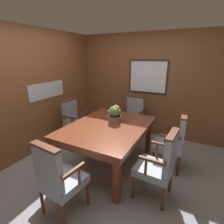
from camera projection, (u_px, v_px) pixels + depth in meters
name	position (u px, v px, depth m)	size (l,w,h in m)	color
ground_plane	(101.00, 170.00, 3.08)	(14.00, 14.00, 0.00)	gray
wall_back	(140.00, 85.00, 4.33)	(7.20, 0.08, 2.45)	brown
wall_left	(31.00, 93.00, 3.39)	(0.08, 7.20, 2.45)	brown
dining_table	(108.00, 130.00, 3.07)	(1.28, 1.69, 0.77)	maroon
chair_left_far	(75.00, 121.00, 3.87)	(0.49, 0.51, 1.02)	#562B19
chair_right_far	(173.00, 140.00, 2.99)	(0.51, 0.53, 1.02)	#562B19
chair_head_near	(58.00, 177.00, 2.08)	(0.53, 0.52, 1.02)	#562B19
chair_right_near	(160.00, 163.00, 2.34)	(0.51, 0.52, 1.02)	#562B19
chair_head_far	(133.00, 116.00, 4.15)	(0.53, 0.51, 1.02)	#562B19
potted_plant	(115.00, 114.00, 3.18)	(0.23, 0.22, 0.31)	gray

